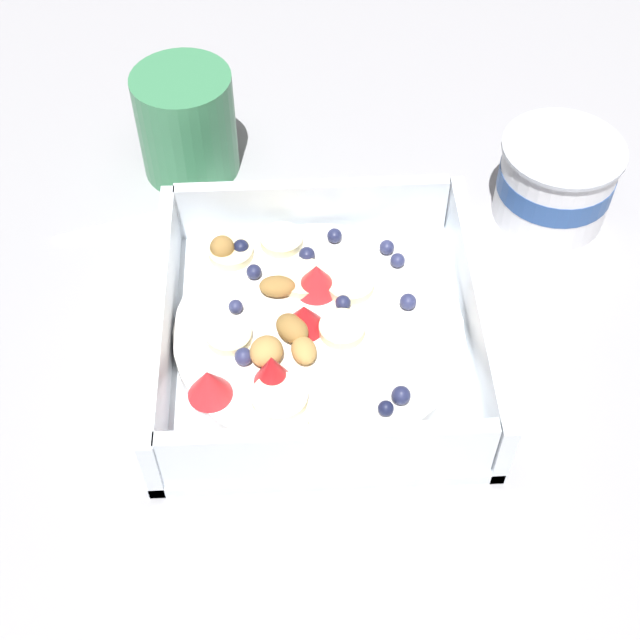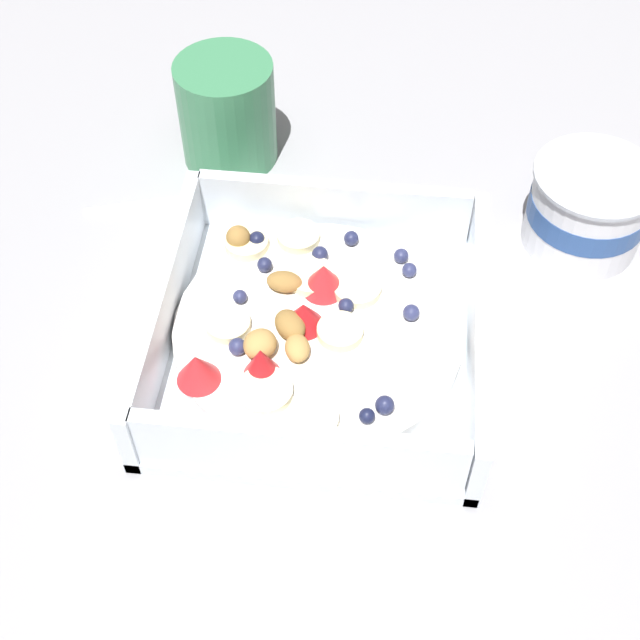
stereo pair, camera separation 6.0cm
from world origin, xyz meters
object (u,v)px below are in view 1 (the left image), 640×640
Objects in this scene: coffee_mug at (185,123)px; fruit_bowl at (317,330)px; yogurt_cup at (556,180)px; spoon at (203,200)px; folded_napkin at (395,632)px.

fruit_bowl is at bearing 26.12° from coffee_mug.
fruit_bowl is 0.23m from yogurt_cup.
fruit_bowl is at bearing -56.38° from yogurt_cup.
spoon is 1.71× the size of coffee_mug.
fruit_bowl is at bearing -170.36° from folded_napkin.
fruit_bowl is 1.87× the size of folded_napkin.
fruit_bowl reaches higher than folded_napkin.
yogurt_cup is 0.37m from folded_napkin.
folded_napkin is (0.33, -0.16, -0.03)m from yogurt_cup.
folded_napkin is at bearing 18.64° from spoon.
coffee_mug reaches higher than spoon.
fruit_bowl is 1.31× the size of spoon.
spoon is at bearing 14.19° from coffee_mug.
yogurt_cup is at bearing 154.78° from folded_napkin.
yogurt_cup is at bearing 85.08° from spoon.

